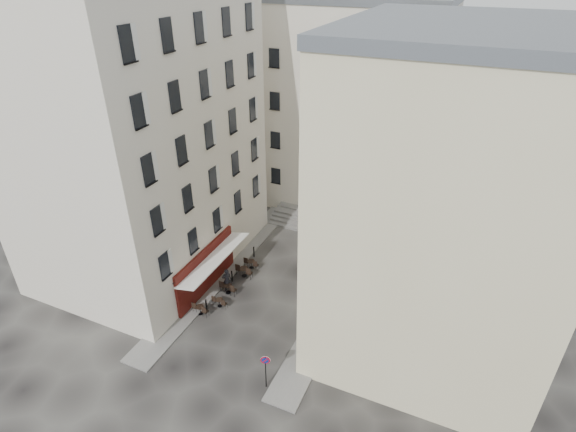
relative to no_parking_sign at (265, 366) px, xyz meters
The scene contains 18 objects.
ground 6.23m from the no_parking_sign, 123.37° to the left, with size 90.00×90.00×0.00m, color black.
sidewalk_left 12.03m from the no_parking_sign, 130.88° to the left, with size 2.00×22.00×0.12m, color slate.
sidewalk_right 8.26m from the no_parking_sign, 81.48° to the left, with size 2.00×18.00×0.12m, color slate.
building_left 18.14m from the no_parking_sign, 149.87° to the left, with size 12.20×16.20×20.60m.
building_right 13.50m from the no_parking_sign, 49.77° to the left, with size 12.20×14.20×18.60m.
building_back 25.55m from the no_parking_sign, 100.15° to the left, with size 18.20×10.20×18.60m.
cafe_storefront 9.70m from the no_parking_sign, 141.72° to the left, with size 1.74×7.30×3.50m.
stone_steps 17.94m from the no_parking_sign, 100.63° to the left, with size 9.00×3.15×0.80m.
bollard_near 7.77m from the no_parking_sign, 148.53° to the left, with size 0.12×0.12×0.98m.
bollard_mid 10.03m from the no_parking_sign, 131.09° to the left, with size 0.12×0.12×0.98m.
bollard_far 12.86m from the no_parking_sign, 120.75° to the left, with size 0.12×0.12×0.98m.
no_parking_sign is the anchor object (origin of this frame).
bistro_table_a 7.71m from the no_parking_sign, 152.16° to the left, with size 1.20×0.56×0.85m.
bistro_table_b 7.70m from the no_parking_sign, 141.38° to the left, with size 1.13×0.53×0.79m.
bistro_table_c 8.82m from the no_parking_sign, 134.53° to the left, with size 1.32×0.62×0.92m.
bistro_table_d 10.43m from the no_parking_sign, 125.50° to the left, with size 1.38×0.65×0.97m.
bistro_table_e 11.38m from the no_parking_sign, 122.12° to the left, with size 1.22×0.57×0.86m.
pedestrian 9.04m from the no_parking_sign, 134.43° to the left, with size 0.70×0.46×1.92m, color black.
Camera 1 is at (11.39, -20.20, 21.14)m, focal length 28.00 mm.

